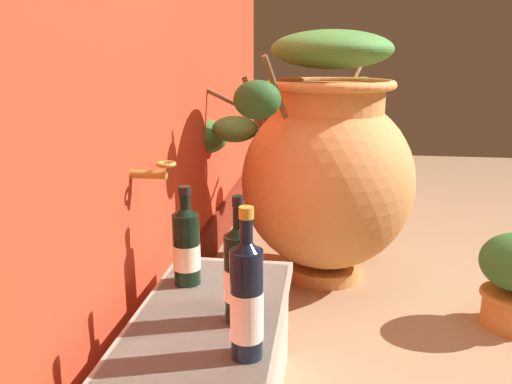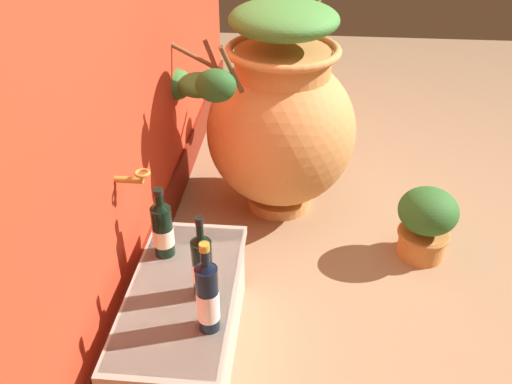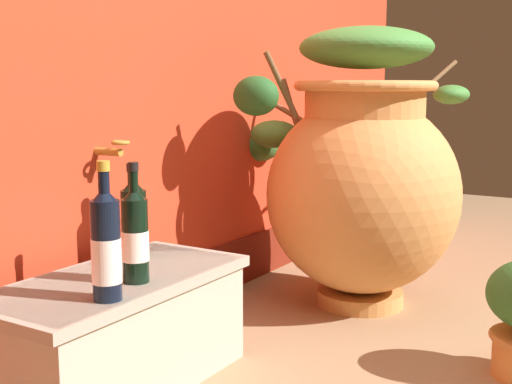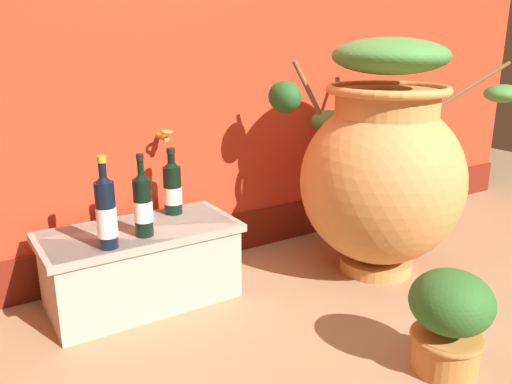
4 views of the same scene
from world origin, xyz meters
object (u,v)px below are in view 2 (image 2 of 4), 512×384
object	(u,v)px
wine_bottle_right	(202,264)
wine_bottle_left	(162,227)
terracotta_urn	(279,118)
wine_bottle_middle	(208,296)
potted_shrub	(426,221)

from	to	relation	value
wine_bottle_right	wine_bottle_left	bearing A→B (deg)	42.57
wine_bottle_left	wine_bottle_right	xyz separation A→B (m)	(-0.20, -0.18, 0.01)
terracotta_urn	wine_bottle_middle	xyz separation A→B (m)	(-1.17, 0.15, -0.04)
wine_bottle_left	wine_bottle_middle	world-z (taller)	wine_bottle_middle
terracotta_urn	potted_shrub	bearing A→B (deg)	-117.70
terracotta_urn	wine_bottle_middle	size ratio (longest dim) A/B	3.22
terracotta_urn	wine_bottle_middle	distance (m)	1.18
wine_bottle_middle	wine_bottle_right	xyz separation A→B (m)	(0.15, 0.04, -0.01)
wine_bottle_middle	wine_bottle_left	bearing A→B (deg)	32.83
potted_shrub	wine_bottle_middle	bearing A→B (deg)	134.57
wine_bottle_left	wine_bottle_right	world-z (taller)	wine_bottle_right
wine_bottle_middle	potted_shrub	distance (m)	1.19
terracotta_urn	wine_bottle_middle	world-z (taller)	terracotta_urn
wine_bottle_right	potted_shrub	bearing A→B (deg)	-52.59
terracotta_urn	wine_bottle_left	distance (m)	0.91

